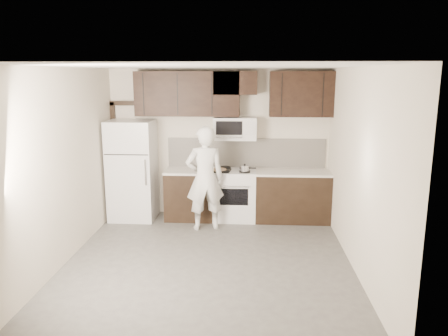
# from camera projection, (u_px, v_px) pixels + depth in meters

# --- Properties ---
(floor) EXTENTS (4.50, 4.50, 0.00)m
(floor) POSITION_uv_depth(u_px,v_px,m) (208.00, 263.00, 6.15)
(floor) COLOR #4B4946
(floor) RESTS_ON ground
(back_wall) EXTENTS (4.00, 0.00, 4.00)m
(back_wall) POSITION_uv_depth(u_px,v_px,m) (219.00, 143.00, 8.06)
(back_wall) COLOR beige
(back_wall) RESTS_ON ground
(ceiling) EXTENTS (4.50, 4.50, 0.00)m
(ceiling) POSITION_uv_depth(u_px,v_px,m) (206.00, 66.00, 5.58)
(ceiling) COLOR white
(ceiling) RESTS_ON back_wall
(counter_run) EXTENTS (2.95, 0.64, 0.91)m
(counter_run) POSITION_uv_depth(u_px,v_px,m) (251.00, 195.00, 7.91)
(counter_run) COLOR black
(counter_run) RESTS_ON floor
(stove) EXTENTS (0.76, 0.66, 0.94)m
(stove) POSITION_uv_depth(u_px,v_px,m) (235.00, 194.00, 7.92)
(stove) COLOR silver
(stove) RESTS_ON floor
(backsplash) EXTENTS (2.90, 0.02, 0.54)m
(backsplash) POSITION_uv_depth(u_px,v_px,m) (246.00, 153.00, 8.05)
(backsplash) COLOR beige
(backsplash) RESTS_ON counter_run
(upper_cabinets) EXTENTS (3.48, 0.35, 0.78)m
(upper_cabinets) POSITION_uv_depth(u_px,v_px,m) (230.00, 93.00, 7.68)
(upper_cabinets) COLOR black
(upper_cabinets) RESTS_ON back_wall
(microwave) EXTENTS (0.76, 0.42, 0.40)m
(microwave) POSITION_uv_depth(u_px,v_px,m) (235.00, 128.00, 7.79)
(microwave) COLOR silver
(microwave) RESTS_ON upper_cabinets
(refrigerator) EXTENTS (0.80, 0.76, 1.80)m
(refrigerator) POSITION_uv_depth(u_px,v_px,m) (133.00, 170.00, 7.89)
(refrigerator) COLOR silver
(refrigerator) RESTS_ON floor
(door_trim) EXTENTS (0.50, 0.08, 2.12)m
(door_trim) POSITION_uv_depth(u_px,v_px,m) (117.00, 148.00, 8.15)
(door_trim) COLOR black
(door_trim) RESTS_ON floor
(saucepan) EXTENTS (0.28, 0.16, 0.16)m
(saucepan) POSITION_uv_depth(u_px,v_px,m) (245.00, 169.00, 7.66)
(saucepan) COLOR silver
(saucepan) RESTS_ON stove
(baking_tray) EXTENTS (0.44, 0.35, 0.02)m
(baking_tray) POSITION_uv_depth(u_px,v_px,m) (219.00, 171.00, 7.75)
(baking_tray) COLOR black
(baking_tray) RESTS_ON counter_run
(pizza) EXTENTS (0.31, 0.31, 0.02)m
(pizza) POSITION_uv_depth(u_px,v_px,m) (219.00, 170.00, 7.75)
(pizza) COLOR beige
(pizza) RESTS_ON baking_tray
(person) EXTENTS (0.73, 0.58, 1.77)m
(person) POSITION_uv_depth(u_px,v_px,m) (205.00, 178.00, 7.33)
(person) COLOR white
(person) RESTS_ON floor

